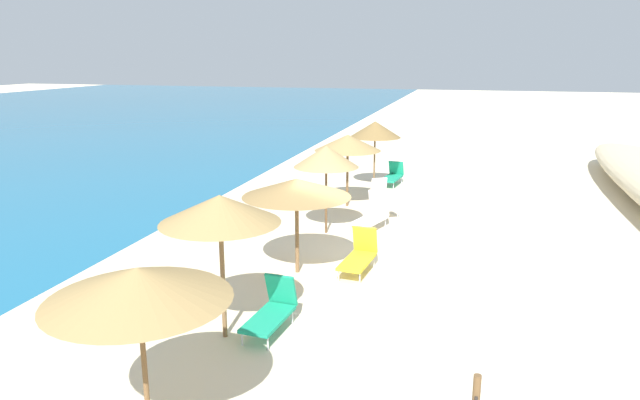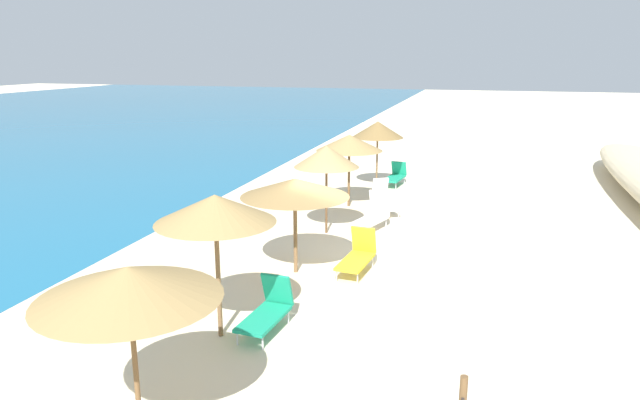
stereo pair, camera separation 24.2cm
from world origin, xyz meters
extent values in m
plane|color=beige|center=(0.00, 0.00, 0.00)|extent=(160.00, 160.00, 0.00)
cylinder|color=brown|center=(-7.63, 1.28, 1.17)|extent=(0.08, 0.08, 2.34)
cone|color=#9E7F4C|center=(-7.63, 1.28, 2.41)|extent=(2.52, 2.52, 0.46)
cylinder|color=brown|center=(-4.40, 1.58, 1.23)|extent=(0.09, 0.09, 2.47)
cone|color=#9E7F4C|center=(-4.40, 1.58, 2.59)|extent=(2.28, 2.28, 0.53)
cylinder|color=brown|center=(-0.72, 1.25, 1.06)|extent=(0.10, 0.10, 2.13)
cone|color=olive|center=(-0.72, 1.25, 2.20)|extent=(2.70, 2.70, 0.45)
cylinder|color=brown|center=(2.72, 1.39, 1.11)|extent=(0.07, 0.07, 2.22)
cone|color=tan|center=(2.72, 1.39, 2.40)|extent=(1.97, 1.97, 0.65)
cylinder|color=brown|center=(6.10, 1.48, 1.09)|extent=(0.09, 0.09, 2.19)
cone|color=#9E7F4C|center=(6.10, 1.48, 2.32)|extent=(2.37, 2.37, 0.57)
cylinder|color=brown|center=(9.39, 1.07, 1.12)|extent=(0.08, 0.08, 2.23)
cone|color=olive|center=(9.39, 1.07, 2.41)|extent=(2.10, 2.10, 0.65)
cube|color=yellow|center=(-0.47, -0.24, 0.34)|extent=(1.51, 0.77, 0.07)
cube|color=yellow|center=(0.21, -0.31, 0.71)|extent=(0.30, 0.65, 0.73)
cylinder|color=silver|center=(-1.06, 0.09, 0.15)|extent=(0.04, 0.04, 0.31)
cylinder|color=silver|center=(-1.12, -0.44, 0.15)|extent=(0.04, 0.04, 0.31)
cylinder|color=silver|center=(0.17, -0.03, 0.15)|extent=(0.04, 0.04, 0.31)
cylinder|color=silver|center=(0.12, -0.57, 0.15)|extent=(0.04, 0.04, 0.31)
cube|color=#199972|center=(-4.09, 0.80, 0.32)|extent=(1.44, 0.74, 0.07)
cube|color=#199972|center=(-3.43, 0.74, 0.68)|extent=(0.33, 0.65, 0.71)
cylinder|color=silver|center=(-4.66, 1.11, 0.14)|extent=(0.04, 0.04, 0.29)
cylinder|color=silver|center=(-4.70, 0.58, 0.14)|extent=(0.04, 0.04, 0.29)
cylinder|color=silver|center=(-3.48, 1.01, 0.14)|extent=(0.04, 0.04, 0.29)
cylinder|color=silver|center=(-3.52, 0.48, 0.14)|extent=(0.04, 0.04, 0.29)
cube|color=white|center=(5.31, -0.02, 0.32)|extent=(1.41, 1.16, 0.07)
cube|color=white|center=(5.83, 0.29, 0.75)|extent=(0.47, 0.59, 0.86)
cylinder|color=silver|center=(4.71, -0.11, 0.14)|extent=(0.04, 0.04, 0.28)
cylinder|color=silver|center=(4.96, -0.52, 0.14)|extent=(0.04, 0.04, 0.28)
cylinder|color=silver|center=(5.66, 0.47, 0.14)|extent=(0.04, 0.04, 0.28)
cylinder|color=silver|center=(5.91, 0.06, 0.14)|extent=(0.04, 0.04, 0.28)
cube|color=white|center=(3.35, 0.16, 0.31)|extent=(1.50, 1.04, 0.07)
cube|color=white|center=(3.96, -0.04, 0.73)|extent=(0.41, 0.70, 0.84)
cylinder|color=silver|center=(2.88, 0.60, 0.14)|extent=(0.04, 0.04, 0.28)
cylinder|color=silver|center=(2.71, 0.06, 0.14)|extent=(0.04, 0.04, 0.28)
cylinder|color=silver|center=(3.98, 0.25, 0.14)|extent=(0.04, 0.04, 0.28)
cylinder|color=silver|center=(3.82, -0.29, 0.14)|extent=(0.04, 0.04, 0.28)
cube|color=#199972|center=(9.85, 0.41, 0.32)|extent=(1.56, 0.82, 0.07)
cube|color=#199972|center=(10.55, 0.32, 0.63)|extent=(0.35, 0.66, 0.61)
cylinder|color=silver|center=(9.26, 0.76, 0.14)|extent=(0.04, 0.04, 0.29)
cylinder|color=silver|center=(9.19, 0.23, 0.14)|extent=(0.04, 0.04, 0.29)
cylinder|color=silver|center=(10.52, 0.59, 0.14)|extent=(0.04, 0.04, 0.29)
cylinder|color=silver|center=(10.45, 0.06, 0.14)|extent=(0.04, 0.04, 0.29)
camera|label=1|loc=(-13.93, -2.93, 5.36)|focal=32.59mm
camera|label=2|loc=(-13.86, -3.17, 5.36)|focal=32.59mm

